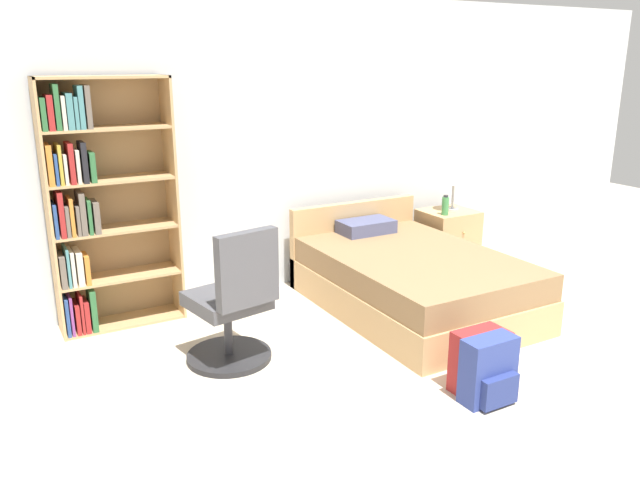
{
  "coord_description": "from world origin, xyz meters",
  "views": [
    {
      "loc": [
        -2.52,
        -1.84,
        2.05
      ],
      "look_at": [
        -0.39,
        1.98,
        0.78
      ],
      "focal_mm": 35.0,
      "sensor_mm": 36.0,
      "label": 1
    }
  ],
  "objects_px": {
    "backpack_red": "(482,364)",
    "backpack_blue": "(489,372)",
    "bookshelf": "(94,205)",
    "office_chair": "(234,306)",
    "water_bottle": "(445,206)",
    "bed": "(409,278)",
    "nightstand": "(447,238)",
    "table_lamp": "(454,176)"
  },
  "relations": [
    {
      "from": "water_bottle",
      "to": "backpack_red",
      "type": "height_order",
      "value": "water_bottle"
    },
    {
      "from": "bed",
      "to": "nightstand",
      "type": "bearing_deg",
      "value": 35.02
    },
    {
      "from": "water_bottle",
      "to": "table_lamp",
      "type": "bearing_deg",
      "value": 30.78
    },
    {
      "from": "backpack_red",
      "to": "water_bottle",
      "type": "bearing_deg",
      "value": 56.1
    },
    {
      "from": "bookshelf",
      "to": "water_bottle",
      "type": "relative_size",
      "value": 9.76
    },
    {
      "from": "nightstand",
      "to": "water_bottle",
      "type": "xyz_separation_m",
      "value": [
        -0.15,
        -0.11,
        0.38
      ]
    },
    {
      "from": "bookshelf",
      "to": "table_lamp",
      "type": "distance_m",
      "value": 3.4
    },
    {
      "from": "office_chair",
      "to": "water_bottle",
      "type": "height_order",
      "value": "office_chair"
    },
    {
      "from": "office_chair",
      "to": "backpack_red",
      "type": "height_order",
      "value": "office_chair"
    },
    {
      "from": "table_lamp",
      "to": "backpack_red",
      "type": "height_order",
      "value": "table_lamp"
    },
    {
      "from": "nightstand",
      "to": "backpack_blue",
      "type": "height_order",
      "value": "nightstand"
    },
    {
      "from": "bookshelf",
      "to": "backpack_blue",
      "type": "height_order",
      "value": "bookshelf"
    },
    {
      "from": "nightstand",
      "to": "backpack_blue",
      "type": "xyz_separation_m",
      "value": [
        -1.51,
        -2.2,
        -0.09
      ]
    },
    {
      "from": "table_lamp",
      "to": "backpack_red",
      "type": "relative_size",
      "value": 1.1
    },
    {
      "from": "bookshelf",
      "to": "nightstand",
      "type": "xyz_separation_m",
      "value": [
        3.36,
        -0.14,
        -0.7
      ]
    },
    {
      "from": "table_lamp",
      "to": "backpack_blue",
      "type": "xyz_separation_m",
      "value": [
        -1.55,
        -2.19,
        -0.73
      ]
    },
    {
      "from": "office_chair",
      "to": "table_lamp",
      "type": "bearing_deg",
      "value": 19.37
    },
    {
      "from": "bed",
      "to": "water_bottle",
      "type": "relative_size",
      "value": 9.99
    },
    {
      "from": "bookshelf",
      "to": "nightstand",
      "type": "height_order",
      "value": "bookshelf"
    },
    {
      "from": "bookshelf",
      "to": "table_lamp",
      "type": "relative_size",
      "value": 4.3
    },
    {
      "from": "table_lamp",
      "to": "backpack_blue",
      "type": "relative_size",
      "value": 1.07
    },
    {
      "from": "bookshelf",
      "to": "bed",
      "type": "bearing_deg",
      "value": -20.02
    },
    {
      "from": "water_bottle",
      "to": "backpack_blue",
      "type": "height_order",
      "value": "water_bottle"
    },
    {
      "from": "bookshelf",
      "to": "backpack_red",
      "type": "distance_m",
      "value": 3.03
    },
    {
      "from": "nightstand",
      "to": "water_bottle",
      "type": "height_order",
      "value": "water_bottle"
    },
    {
      "from": "backpack_red",
      "to": "backpack_blue",
      "type": "relative_size",
      "value": 0.97
    },
    {
      "from": "office_chair",
      "to": "water_bottle",
      "type": "bearing_deg",
      "value": 18.45
    },
    {
      "from": "bookshelf",
      "to": "backpack_red",
      "type": "bearing_deg",
      "value": -49.81
    },
    {
      "from": "office_chair",
      "to": "bookshelf",
      "type": "bearing_deg",
      "value": 120.99
    },
    {
      "from": "table_lamp",
      "to": "backpack_blue",
      "type": "height_order",
      "value": "table_lamp"
    },
    {
      "from": "water_bottle",
      "to": "backpack_blue",
      "type": "distance_m",
      "value": 2.53
    },
    {
      "from": "bed",
      "to": "office_chair",
      "type": "relative_size",
      "value": 1.98
    },
    {
      "from": "nightstand",
      "to": "backpack_blue",
      "type": "relative_size",
      "value": 1.38
    },
    {
      "from": "nightstand",
      "to": "table_lamp",
      "type": "height_order",
      "value": "table_lamp"
    },
    {
      "from": "table_lamp",
      "to": "backpack_red",
      "type": "distance_m",
      "value": 2.68
    },
    {
      "from": "bookshelf",
      "to": "table_lamp",
      "type": "height_order",
      "value": "bookshelf"
    },
    {
      "from": "bookshelf",
      "to": "office_chair",
      "type": "height_order",
      "value": "bookshelf"
    },
    {
      "from": "bed",
      "to": "backpack_blue",
      "type": "xyz_separation_m",
      "value": [
        -0.5,
        -1.48,
        -0.06
      ]
    },
    {
      "from": "office_chair",
      "to": "backpack_red",
      "type": "xyz_separation_m",
      "value": [
        1.22,
        -1.12,
        -0.23
      ]
    },
    {
      "from": "office_chair",
      "to": "water_bottle",
      "type": "distance_m",
      "value": 2.7
    },
    {
      "from": "bookshelf",
      "to": "nightstand",
      "type": "distance_m",
      "value": 3.44
    },
    {
      "from": "office_chair",
      "to": "nightstand",
      "type": "relative_size",
      "value": 1.72
    }
  ]
}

